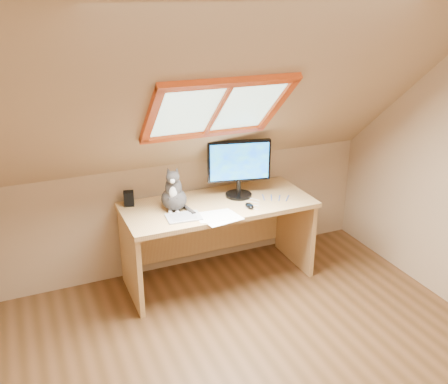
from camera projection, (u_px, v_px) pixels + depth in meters
room_shell at (299, 188)px, 2.64m from camera, size 3.52×3.52×2.41m
desk at (215, 224)px, 4.35m from camera, size 1.61×0.70×0.73m
monitor at (239, 165)px, 4.24m from camera, size 0.54×0.23×0.50m
cat at (174, 194)px, 4.04m from camera, size 0.28×0.30×0.38m
desk_speaker at (129, 198)px, 4.15m from camera, size 0.10×0.10×0.12m
graphics_tablet at (184, 217)px, 3.93m from camera, size 0.28×0.21×0.01m
mouse at (249, 206)px, 4.11m from camera, size 0.07×0.11×0.03m
papers at (212, 218)px, 3.93m from camera, size 0.33×0.27×0.00m
cables at (267, 200)px, 4.26m from camera, size 0.51×0.26×0.01m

